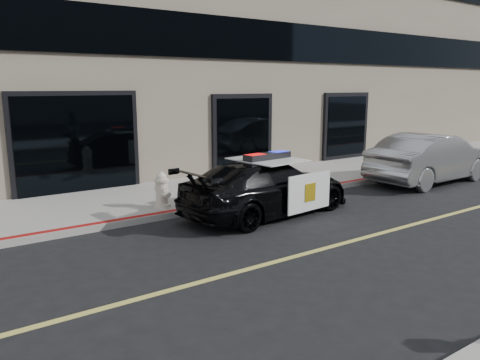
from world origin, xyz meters
TOP-DOWN VIEW (x-y plane):
  - ground at (0.00, 0.00)m, footprint 120.00×120.00m
  - sidewalk_n at (0.00, 5.25)m, footprint 60.00×3.50m
  - police_car at (2.11, 2.54)m, footprint 2.76×4.88m
  - silver_sedan at (8.65, 2.54)m, footprint 1.85×4.79m
  - fire_hydrant at (0.08, 3.98)m, footprint 0.40×0.55m

SIDE VIEW (x-z plane):
  - ground at x=0.00m, z-range 0.00..0.00m
  - sidewalk_n at x=0.00m, z-range 0.00..0.15m
  - fire_hydrant at x=0.08m, z-range 0.12..1.00m
  - police_car at x=2.11m, z-range -0.08..1.40m
  - silver_sedan at x=8.65m, z-range 0.00..1.55m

